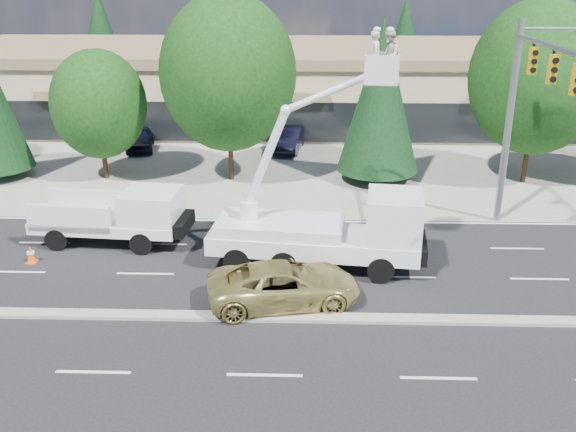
{
  "coord_description": "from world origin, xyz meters",
  "views": [
    {
      "loc": [
        1.14,
        -18.73,
        11.04
      ],
      "look_at": [
        0.48,
        3.34,
        2.4
      ],
      "focal_mm": 40.0,
      "sensor_mm": 36.0,
      "label": 1
    }
  ],
  "objects_px": {
    "bucket_truck": "(334,220)",
    "utility_pickup": "(119,221)",
    "minivan": "(284,284)",
    "signal_mast": "(530,100)"
  },
  "relations": [
    {
      "from": "utility_pickup",
      "to": "bucket_truck",
      "type": "height_order",
      "value": "bucket_truck"
    },
    {
      "from": "bucket_truck",
      "to": "utility_pickup",
      "type": "bearing_deg",
      "value": 173.87
    },
    {
      "from": "signal_mast",
      "to": "bucket_truck",
      "type": "height_order",
      "value": "bucket_truck"
    },
    {
      "from": "utility_pickup",
      "to": "bucket_truck",
      "type": "distance_m",
      "value": 9.26
    },
    {
      "from": "minivan",
      "to": "utility_pickup",
      "type": "bearing_deg",
      "value": 43.6
    },
    {
      "from": "bucket_truck",
      "to": "minivan",
      "type": "distance_m",
      "value": 3.73
    },
    {
      "from": "signal_mast",
      "to": "bucket_truck",
      "type": "xyz_separation_m",
      "value": [
        -7.82,
        -2.93,
        -4.1
      ]
    },
    {
      "from": "bucket_truck",
      "to": "signal_mast",
      "type": "bearing_deg",
      "value": 27.29
    },
    {
      "from": "utility_pickup",
      "to": "bucket_truck",
      "type": "bearing_deg",
      "value": -8.0
    },
    {
      "from": "signal_mast",
      "to": "utility_pickup",
      "type": "bearing_deg",
      "value": -176.99
    }
  ]
}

